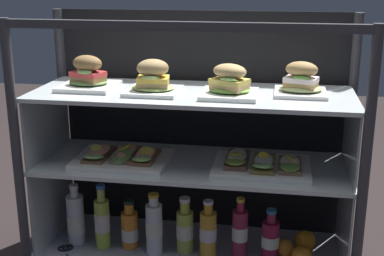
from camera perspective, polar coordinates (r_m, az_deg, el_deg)
name	(u,v)px	position (r m, az deg, el deg)	size (l,w,h in m)	color
case_base_deck	(192,253)	(2.12, 0.00, -13.22)	(1.18, 0.45, 0.04)	#B3B5C4
case_frame	(197,125)	(2.04, 0.57, 0.37)	(1.18, 0.45, 0.93)	#333338
riser_lower_tier	(192,208)	(2.03, 0.00, -8.56)	(1.12, 0.38, 0.34)	silver
shelf_lower_glass	(192,164)	(1.96, 0.00, -3.91)	(1.13, 0.40, 0.01)	silver
riser_upper_tier	(192,130)	(1.92, 0.00, -0.21)	(1.12, 0.38, 0.25)	silver
shelf_upper_glass	(192,94)	(1.89, 0.00, 3.65)	(1.13, 0.40, 0.01)	silver
plated_roll_sandwich_right_of_center	(88,77)	(1.97, -11.03, 5.37)	(0.20, 0.20, 0.12)	white
plated_roll_sandwich_center	(153,80)	(1.86, -4.19, 5.11)	(0.18, 0.18, 0.12)	white
plated_roll_sandwich_far_right	(229,84)	(1.81, 4.02, 4.67)	(0.19, 0.19, 0.11)	white
plated_roll_sandwich_mid_right	(301,83)	(1.87, 11.55, 4.78)	(0.18, 0.18, 0.12)	white
open_sandwich_tray_left_of_center	(122,157)	(1.98, -7.43, -3.07)	(0.34, 0.26, 0.06)	white
open_sandwich_tray_right_of_center	(261,164)	(1.90, 7.40, -3.86)	(0.34, 0.26, 0.06)	white
juice_bottle_front_second	(76,219)	(2.16, -12.30, -9.50)	(0.07, 0.07, 0.24)	white
juice_bottle_front_right_end	(102,221)	(2.10, -9.55, -9.80)	(0.06, 0.06, 0.26)	#ADD147
juice_bottle_back_left	(130,229)	(2.10, -6.66, -10.62)	(0.07, 0.07, 0.20)	orange
juice_bottle_front_middle	(154,227)	(2.04, -4.06, -10.49)	(0.06, 0.06, 0.24)	white
juice_bottle_back_center	(185,229)	(2.05, -0.76, -10.73)	(0.07, 0.07, 0.22)	#BED04F
juice_bottle_front_fourth	(208,233)	(2.01, 1.73, -11.11)	(0.06, 0.06, 0.22)	gold
juice_bottle_near_post	(240,232)	(2.02, 5.13, -11.01)	(0.06, 0.06, 0.23)	#962848
juice_bottle_back_right	(270,239)	(2.02, 8.36, -11.63)	(0.07, 0.07, 0.20)	maroon
orange_fruit_beside_bottles	(305,241)	(2.11, 11.96, -11.74)	(0.08, 0.08, 0.08)	orange
orange_fruit_near_left_post	(302,256)	(2.02, 11.64, -13.28)	(0.08, 0.08, 0.08)	orange
orange_fruit_rolled_forward	(285,248)	(2.07, 9.91, -12.46)	(0.07, 0.07, 0.07)	orange
kitchen_scissors	(66,250)	(2.14, -13.28, -12.58)	(0.12, 0.16, 0.01)	silver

